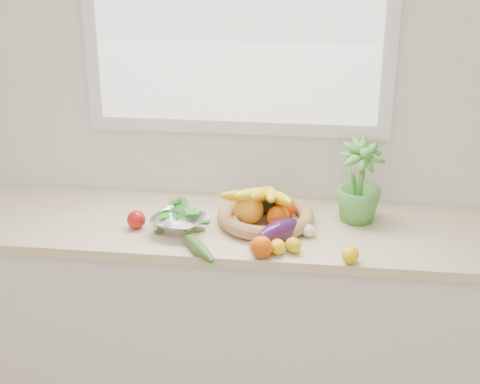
# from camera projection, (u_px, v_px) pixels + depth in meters

# --- Properties ---
(back_wall) EXTENTS (4.50, 0.02, 2.70)m
(back_wall) POSITION_uv_depth(u_px,v_px,m) (238.00, 98.00, 2.86)
(back_wall) COLOR white
(back_wall) RESTS_ON ground
(counter_cabinet) EXTENTS (2.20, 0.58, 0.86)m
(counter_cabinet) POSITION_uv_depth(u_px,v_px,m) (229.00, 320.00, 2.93)
(counter_cabinet) COLOR silver
(counter_cabinet) RESTS_ON ground
(countertop) EXTENTS (2.24, 0.62, 0.04)m
(countertop) POSITION_uv_depth(u_px,v_px,m) (229.00, 228.00, 2.76)
(countertop) COLOR beige
(countertop) RESTS_ON counter_cabinet
(window_frame) EXTENTS (1.30, 0.03, 1.10)m
(window_frame) POSITION_uv_depth(u_px,v_px,m) (237.00, 2.00, 2.69)
(window_frame) COLOR white
(window_frame) RESTS_ON back_wall
(window_pane) EXTENTS (1.18, 0.01, 0.98)m
(window_pane) POSITION_uv_depth(u_px,v_px,m) (237.00, 3.00, 2.67)
(window_pane) COLOR white
(window_pane) RESTS_ON window_frame
(orange_loose) EXTENTS (0.11, 0.11, 0.08)m
(orange_loose) POSITION_uv_depth(u_px,v_px,m) (261.00, 247.00, 2.46)
(orange_loose) COLOR #D74E06
(orange_loose) RESTS_ON countertop
(lemon_a) EXTENTS (0.06, 0.08, 0.06)m
(lemon_a) POSITION_uv_depth(u_px,v_px,m) (278.00, 247.00, 2.49)
(lemon_a) COLOR yellow
(lemon_a) RESTS_ON countertop
(lemon_b) EXTENTS (0.08, 0.09, 0.06)m
(lemon_b) POSITION_uv_depth(u_px,v_px,m) (350.00, 255.00, 2.43)
(lemon_b) COLOR yellow
(lemon_b) RESTS_ON countertop
(lemon_c) EXTENTS (0.09, 0.09, 0.06)m
(lemon_c) POSITION_uv_depth(u_px,v_px,m) (293.00, 245.00, 2.50)
(lemon_c) COLOR gold
(lemon_c) RESTS_ON countertop
(apple) EXTENTS (0.10, 0.10, 0.07)m
(apple) POSITION_uv_depth(u_px,v_px,m) (136.00, 220.00, 2.69)
(apple) COLOR #AC140D
(apple) RESTS_ON countertop
(ginger) EXTENTS (0.11, 0.07, 0.03)m
(ginger) POSITION_uv_depth(u_px,v_px,m) (263.00, 246.00, 2.52)
(ginger) COLOR tan
(ginger) RESTS_ON countertop
(garlic_a) EXTENTS (0.05, 0.05, 0.04)m
(garlic_a) POSITION_uv_depth(u_px,v_px,m) (272.00, 231.00, 2.64)
(garlic_a) COLOR white
(garlic_a) RESTS_ON countertop
(garlic_b) EXTENTS (0.07, 0.07, 0.05)m
(garlic_b) POSITION_uv_depth(u_px,v_px,m) (309.00, 231.00, 2.63)
(garlic_b) COLOR white
(garlic_b) RESTS_ON countertop
(garlic_c) EXTENTS (0.06, 0.06, 0.05)m
(garlic_c) POSITION_uv_depth(u_px,v_px,m) (257.00, 232.00, 2.62)
(garlic_c) COLOR beige
(garlic_c) RESTS_ON countertop
(eggplant) EXTENTS (0.20, 0.24, 0.09)m
(eggplant) POSITION_uv_depth(u_px,v_px,m) (278.00, 232.00, 2.57)
(eggplant) COLOR #36103D
(eggplant) RESTS_ON countertop
(cucumber) EXTENTS (0.19, 0.24, 0.05)m
(cucumber) POSITION_uv_depth(u_px,v_px,m) (198.00, 248.00, 2.49)
(cucumber) COLOR #325E1B
(cucumber) RESTS_ON countertop
(radish) EXTENTS (0.04, 0.04, 0.03)m
(radish) POSITION_uv_depth(u_px,v_px,m) (198.00, 250.00, 2.50)
(radish) COLOR red
(radish) RESTS_ON countertop
(potted_herb) EXTENTS (0.25, 0.25, 0.34)m
(potted_herb) POSITION_uv_depth(u_px,v_px,m) (359.00, 182.00, 2.72)
(potted_herb) COLOR #4A9937
(potted_herb) RESTS_ON countertop
(fruit_basket) EXTENTS (0.49, 0.49, 0.19)m
(fruit_basket) POSITION_uv_depth(u_px,v_px,m) (265.00, 211.00, 2.73)
(fruit_basket) COLOR tan
(fruit_basket) RESTS_ON countertop
(colander_with_spinach) EXTENTS (0.25, 0.25, 0.11)m
(colander_with_spinach) POSITION_uv_depth(u_px,v_px,m) (178.00, 219.00, 2.66)
(colander_with_spinach) COLOR white
(colander_with_spinach) RESTS_ON countertop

